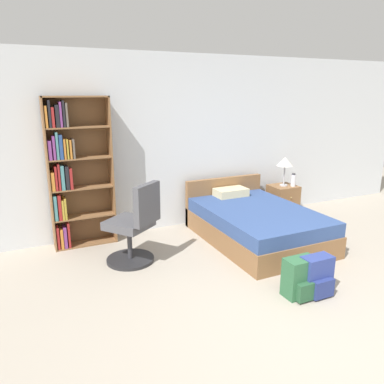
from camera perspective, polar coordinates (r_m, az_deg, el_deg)
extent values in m
plane|color=#A39989|center=(3.67, 20.81, -20.13)|extent=(14.00, 14.00, 0.00)
cube|color=silver|center=(5.76, -1.42, 7.52)|extent=(9.00, 0.06, 2.60)
cube|color=brown|center=(5.15, -21.03, 2.24)|extent=(0.02, 0.26, 2.00)
cube|color=brown|center=(5.26, -12.24, 3.16)|extent=(0.02, 0.26, 2.00)
cube|color=brown|center=(5.31, -16.80, 2.97)|extent=(0.83, 0.01, 2.00)
cube|color=brown|center=(5.47, -15.81, -7.48)|extent=(0.79, 0.25, 0.02)
cube|color=maroon|center=(5.34, -19.77, -6.51)|extent=(0.03, 0.16, 0.30)
cube|color=orange|center=(5.35, -19.26, -6.64)|extent=(0.04, 0.16, 0.27)
cube|color=#7A387F|center=(5.37, -18.81, -6.40)|extent=(0.04, 0.20, 0.29)
cube|color=maroon|center=(5.36, -18.32, -6.07)|extent=(0.03, 0.19, 0.35)
cube|color=brown|center=(5.34, -16.12, -3.49)|extent=(0.79, 0.25, 0.02)
cube|color=teal|center=(5.23, -20.14, -2.21)|extent=(0.04, 0.19, 0.33)
cube|color=maroon|center=(5.21, -19.55, -2.19)|extent=(0.04, 0.15, 0.34)
cube|color=gold|center=(5.25, -19.15, -2.43)|extent=(0.03, 0.20, 0.26)
cube|color=gold|center=(5.25, -18.82, -2.30)|extent=(0.03, 0.21, 0.28)
cube|color=brown|center=(5.23, -16.43, 0.68)|extent=(0.79, 0.25, 0.02)
cube|color=orange|center=(5.13, -20.49, 1.58)|extent=(0.04, 0.18, 0.24)
cube|color=maroon|center=(5.12, -20.06, 2.00)|extent=(0.03, 0.17, 0.31)
cube|color=maroon|center=(5.11, -19.65, 2.19)|extent=(0.03, 0.15, 0.34)
cube|color=teal|center=(5.14, -19.20, 2.15)|extent=(0.04, 0.20, 0.32)
cube|color=black|center=(5.14, -18.56, 2.14)|extent=(0.04, 0.19, 0.30)
cube|color=maroon|center=(5.13, -18.01, 1.99)|extent=(0.03, 0.15, 0.28)
cube|color=brown|center=(5.15, -16.76, 5.00)|extent=(0.79, 0.25, 0.02)
cube|color=#7A387F|center=(5.04, -20.89, 5.98)|extent=(0.04, 0.15, 0.24)
cube|color=#7A387F|center=(5.06, -20.36, 6.37)|extent=(0.03, 0.18, 0.30)
cube|color=teal|center=(5.05, -19.92, 6.65)|extent=(0.03, 0.16, 0.34)
cube|color=navy|center=(5.06, -19.40, 6.51)|extent=(0.04, 0.16, 0.31)
cube|color=orange|center=(5.09, -18.92, 6.29)|extent=(0.02, 0.21, 0.25)
cube|color=gold|center=(5.08, -18.52, 6.28)|extent=(0.02, 0.19, 0.25)
cube|color=orange|center=(5.09, -18.10, 6.26)|extent=(0.02, 0.19, 0.24)
cube|color=#665B51|center=(5.10, -17.70, 6.36)|extent=(0.02, 0.20, 0.25)
cube|color=brown|center=(5.10, -17.11, 9.44)|extent=(0.79, 0.25, 0.02)
cube|color=orange|center=(5.03, -21.43, 10.65)|extent=(0.03, 0.20, 0.27)
cube|color=black|center=(5.03, -20.98, 11.07)|extent=(0.03, 0.20, 0.33)
cube|color=maroon|center=(5.04, -20.52, 10.63)|extent=(0.03, 0.20, 0.25)
cube|color=black|center=(5.04, -19.93, 10.84)|extent=(0.04, 0.20, 0.28)
cube|color=#7A387F|center=(5.03, -19.46, 11.08)|extent=(0.03, 0.19, 0.31)
cube|color=black|center=(5.04, -19.05, 11.21)|extent=(0.03, 0.18, 0.33)
cube|color=#665B51|center=(5.04, -18.63, 11.08)|extent=(0.02, 0.18, 0.30)
cube|color=brown|center=(5.08, -17.44, 13.71)|extent=(0.83, 0.26, 0.02)
cube|color=brown|center=(5.41, 9.83, -5.87)|extent=(1.33, 1.97, 0.29)
cube|color=#334C84|center=(5.33, 9.94, -3.48)|extent=(1.31, 1.93, 0.19)
cube|color=brown|center=(6.09, 4.89, -1.13)|extent=(1.33, 0.08, 0.72)
cube|color=beige|center=(5.87, 5.94, -0.03)|extent=(0.50, 0.30, 0.12)
cylinder|color=#232326|center=(4.83, -9.35, -10.09)|extent=(0.59, 0.59, 0.04)
cylinder|color=#333338|center=(4.74, -9.47, -7.65)|extent=(0.06, 0.06, 0.40)
cube|color=#4C4C51|center=(4.65, -9.60, -4.78)|extent=(0.67, 0.67, 0.10)
cube|color=#4C4C51|center=(4.40, -6.86, -1.83)|extent=(0.40, 0.33, 0.48)
cube|color=brown|center=(6.55, 13.64, -1.26)|extent=(0.43, 0.40, 0.52)
sphere|color=tan|center=(6.37, 14.88, -0.84)|extent=(0.02, 0.02, 0.02)
cylinder|color=#B2B2B7|center=(6.47, 13.78, 1.01)|extent=(0.13, 0.13, 0.02)
cylinder|color=#B2B2B7|center=(6.43, 13.87, 2.50)|extent=(0.02, 0.02, 0.32)
cone|color=silver|center=(6.39, 14.00, 4.54)|extent=(0.27, 0.27, 0.14)
cylinder|color=silver|center=(6.46, 15.18, 1.71)|extent=(0.08, 0.08, 0.20)
cylinder|color=#2D2D33|center=(6.44, 15.25, 2.66)|extent=(0.05, 0.05, 0.02)
cube|color=#2D603D|center=(4.11, 16.13, -12.33)|extent=(0.34, 0.20, 0.41)
cube|color=#275234|center=(4.06, 17.31, -14.23)|extent=(0.26, 0.07, 0.19)
cube|color=navy|center=(4.18, 18.38, -11.96)|extent=(0.32, 0.17, 0.42)
cube|color=navy|center=(4.15, 19.39, -13.74)|extent=(0.25, 0.06, 0.19)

